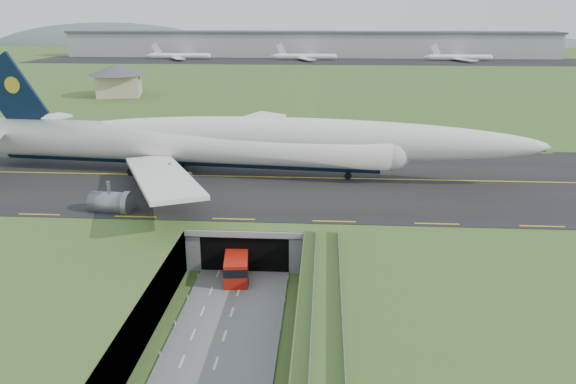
{
  "coord_description": "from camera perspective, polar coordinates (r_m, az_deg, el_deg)",
  "views": [
    {
      "loc": [
        10.41,
        -60.61,
        33.94
      ],
      "look_at": [
        5.07,
        20.0,
        7.7
      ],
      "focal_mm": 35.0,
      "sensor_mm": 36.0,
      "label": 1
    }
  ],
  "objects": [
    {
      "name": "ground",
      "position": [
        70.25,
        -5.31,
        -10.99
      ],
      "size": [
        900.0,
        900.0,
        0.0
      ],
      "primitive_type": "plane",
      "color": "#396026",
      "rests_on": "ground"
    },
    {
      "name": "airfield_deck",
      "position": [
        68.85,
        -5.38,
        -8.8
      ],
      "size": [
        800.0,
        800.0,
        6.0
      ],
      "primitive_type": "cube",
      "color": "gray",
      "rests_on": "ground"
    },
    {
      "name": "trench_road",
      "position": [
        63.83,
        -6.38,
        -14.15
      ],
      "size": [
        12.0,
        75.0,
        0.2
      ],
      "primitive_type": "cube",
      "color": "slate",
      "rests_on": "ground"
    },
    {
      "name": "taxiway",
      "position": [
        98.22,
        -2.45,
        1.5
      ],
      "size": [
        800.0,
        44.0,
        0.18
      ],
      "primitive_type": "cube",
      "color": "black",
      "rests_on": "airfield_deck"
    },
    {
      "name": "tunnel_portal",
      "position": [
        83.81,
        -3.62,
        -3.47
      ],
      "size": [
        17.0,
        22.3,
        6.0
      ],
      "color": "gray",
      "rests_on": "ground"
    },
    {
      "name": "guideway",
      "position": [
        50.42,
        3.95,
        -16.64
      ],
      "size": [
        3.0,
        53.0,
        7.05
      ],
      "color": "#A8A8A3",
      "rests_on": "ground"
    },
    {
      "name": "jumbo_jet",
      "position": [
        99.22,
        -6.27,
        5.01
      ],
      "size": [
        104.44,
        65.09,
        21.63
      ],
      "rotation": [
        0.0,
        0.0,
        -0.1
      ],
      "color": "white",
      "rests_on": "ground"
    },
    {
      "name": "shuttle_tram",
      "position": [
        75.2,
        -5.24,
        -7.38
      ],
      "size": [
        4.01,
        8.47,
        3.32
      ],
      "rotation": [
        0.0,
        0.0,
        0.12
      ],
      "color": "red",
      "rests_on": "ground"
    },
    {
      "name": "service_building",
      "position": [
        201.61,
        -16.84,
        11.13
      ],
      "size": [
        23.96,
        23.96,
        10.91
      ],
      "rotation": [
        0.0,
        0.0,
        0.23
      ],
      "color": "#C6B28F",
      "rests_on": "ground"
    },
    {
      "name": "cargo_terminal",
      "position": [
        360.73,
        2.21,
        14.8
      ],
      "size": [
        320.0,
        67.0,
        15.6
      ],
      "color": "#B2B2B2",
      "rests_on": "ground"
    },
    {
      "name": "distant_hills",
      "position": [
        495.03,
        10.32,
        13.32
      ],
      "size": [
        700.0,
        91.0,
        60.0
      ],
      "color": "#53645F",
      "rests_on": "ground"
    }
  ]
}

